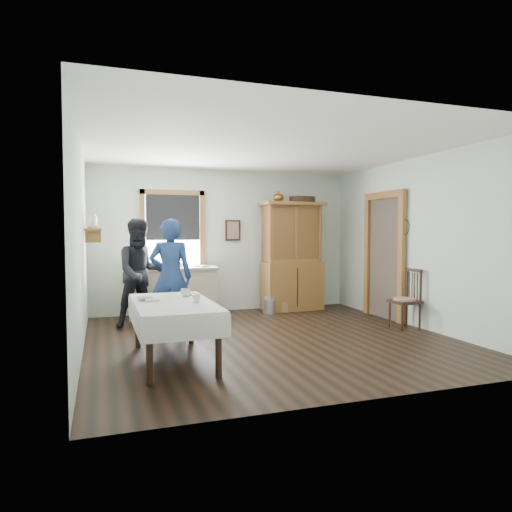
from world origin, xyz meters
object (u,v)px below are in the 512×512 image
at_px(work_counter, 173,292).
at_px(china_hutch, 292,256).
at_px(spindle_chair, 405,299).
at_px(wicker_basket, 278,307).
at_px(figure_dark, 141,277).
at_px(woman_blue, 171,281).
at_px(pail, 269,306).
at_px(dining_table, 174,331).

height_order(work_counter, china_hutch, china_hutch).
bearing_deg(spindle_chair, china_hutch, 112.58).
bearing_deg(wicker_basket, figure_dark, -168.20).
distance_m(work_counter, spindle_chair, 3.94).
bearing_deg(china_hutch, woman_blue, -152.73).
distance_m(woman_blue, figure_dark, 0.82).
xyz_separation_m(work_counter, pail, (1.76, -0.20, -0.32)).
relative_size(spindle_chair, wicker_basket, 2.97).
distance_m(spindle_chair, figure_dark, 4.19).
xyz_separation_m(dining_table, woman_blue, (0.17, 1.42, 0.44)).
bearing_deg(figure_dark, work_counter, 36.49).
distance_m(work_counter, figure_dark, 0.95).
distance_m(spindle_chair, pail, 2.50).
relative_size(work_counter, pail, 5.92).
relative_size(work_counter, woman_blue, 0.99).
height_order(work_counter, figure_dark, figure_dark).
xyz_separation_m(spindle_chair, wicker_basket, (-1.34, 2.02, -0.38)).
relative_size(wicker_basket, woman_blue, 0.20).
xyz_separation_m(spindle_chair, pail, (-1.55, 1.93, -0.34)).
bearing_deg(spindle_chair, figure_dark, 157.39).
height_order(work_counter, wicker_basket, work_counter).
relative_size(work_counter, wicker_basket, 4.92).
distance_m(work_counter, pail, 1.80).
xyz_separation_m(wicker_basket, figure_dark, (-2.57, -0.54, 0.71)).
xyz_separation_m(china_hutch, spindle_chair, (0.99, -2.18, -0.57)).
height_order(china_hutch, wicker_basket, china_hutch).
bearing_deg(dining_table, woman_blue, 83.06).
relative_size(spindle_chair, woman_blue, 0.59).
distance_m(spindle_chair, wicker_basket, 2.46).
relative_size(work_counter, dining_table, 0.89).
bearing_deg(wicker_basket, pail, -155.91).
bearing_deg(figure_dark, spindle_chair, -31.42).
relative_size(dining_table, figure_dark, 1.09).
xyz_separation_m(work_counter, spindle_chair, (3.31, -2.13, 0.02)).
xyz_separation_m(work_counter, china_hutch, (2.32, 0.05, 0.60)).
bearing_deg(wicker_basket, china_hutch, 23.74).
bearing_deg(spindle_chair, woman_blue, 166.18).
xyz_separation_m(work_counter, figure_dark, (-0.60, -0.64, 0.35)).
height_order(china_hutch, woman_blue, china_hutch).
relative_size(work_counter, spindle_chair, 1.66).
height_order(spindle_chair, pail, spindle_chair).
relative_size(dining_table, pail, 6.63).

